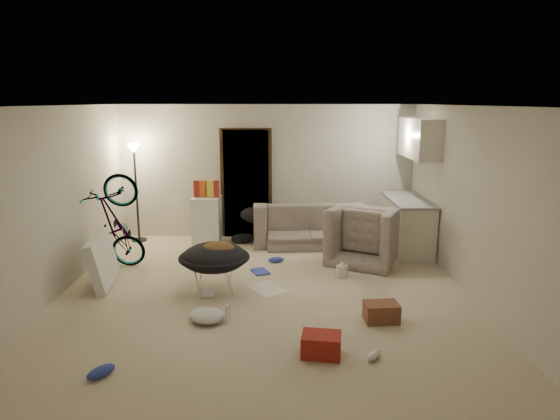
{
  "coord_description": "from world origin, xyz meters",
  "views": [
    {
      "loc": [
        0.17,
        -6.36,
        2.56
      ],
      "look_at": [
        0.22,
        0.6,
        1.03
      ],
      "focal_mm": 32.0,
      "sensor_mm": 36.0,
      "label": 1
    }
  ],
  "objects_px": {
    "floor_lamp": "(135,171)",
    "drink_case_a": "(381,312)",
    "bicycle": "(117,243)",
    "juicer": "(342,270)",
    "sofa": "(308,228)",
    "kitchen_counter": "(407,226)",
    "mini_fridge": "(207,220)",
    "armchair": "(369,240)",
    "tv_box": "(102,260)",
    "saucer_chair": "(214,264)",
    "drink_case_b": "(321,345)"
  },
  "relations": [
    {
      "from": "floor_lamp",
      "to": "drink_case_a",
      "type": "distance_m",
      "value": 5.32
    },
    {
      "from": "bicycle",
      "to": "juicer",
      "type": "xyz_separation_m",
      "value": [
        3.44,
        -0.43,
        -0.3
      ]
    },
    {
      "from": "floor_lamp",
      "to": "sofa",
      "type": "distance_m",
      "value": 3.31
    },
    {
      "from": "kitchen_counter",
      "to": "sofa",
      "type": "bearing_deg",
      "value": 165.05
    },
    {
      "from": "mini_fridge",
      "to": "juicer",
      "type": "relative_size",
      "value": 3.39
    },
    {
      "from": "sofa",
      "to": "armchair",
      "type": "relative_size",
      "value": 1.88
    },
    {
      "from": "juicer",
      "to": "mini_fridge",
      "type": "bearing_deg",
      "value": 139.94
    },
    {
      "from": "armchair",
      "to": "kitchen_counter",
      "type": "bearing_deg",
      "value": -116.32
    },
    {
      "from": "armchair",
      "to": "drink_case_a",
      "type": "relative_size",
      "value": 2.66
    },
    {
      "from": "kitchen_counter",
      "to": "tv_box",
      "type": "bearing_deg",
      "value": -161.23
    },
    {
      "from": "saucer_chair",
      "to": "sofa",
      "type": "bearing_deg",
      "value": 59.19
    },
    {
      "from": "mini_fridge",
      "to": "saucer_chair",
      "type": "distance_m",
      "value": 2.51
    },
    {
      "from": "armchair",
      "to": "drink_case_a",
      "type": "height_order",
      "value": "armchair"
    },
    {
      "from": "mini_fridge",
      "to": "drink_case_a",
      "type": "height_order",
      "value": "mini_fridge"
    },
    {
      "from": "juicer",
      "to": "kitchen_counter",
      "type": "bearing_deg",
      "value": 46.24
    },
    {
      "from": "bicycle",
      "to": "tv_box",
      "type": "distance_m",
      "value": 0.7
    },
    {
      "from": "sofa",
      "to": "bicycle",
      "type": "height_order",
      "value": "bicycle"
    },
    {
      "from": "kitchen_counter",
      "to": "juicer",
      "type": "bearing_deg",
      "value": -133.76
    },
    {
      "from": "bicycle",
      "to": "juicer",
      "type": "distance_m",
      "value": 3.48
    },
    {
      "from": "sofa",
      "to": "bicycle",
      "type": "bearing_deg",
      "value": 21.55
    },
    {
      "from": "tv_box",
      "to": "drink_case_a",
      "type": "distance_m",
      "value": 3.93
    },
    {
      "from": "kitchen_counter",
      "to": "drink_case_a",
      "type": "height_order",
      "value": "kitchen_counter"
    },
    {
      "from": "bicycle",
      "to": "saucer_chair",
      "type": "bearing_deg",
      "value": -120.96
    },
    {
      "from": "floor_lamp",
      "to": "drink_case_b",
      "type": "height_order",
      "value": "floor_lamp"
    },
    {
      "from": "floor_lamp",
      "to": "saucer_chair",
      "type": "relative_size",
      "value": 1.89
    },
    {
      "from": "bicycle",
      "to": "sofa",
      "type": "bearing_deg",
      "value": -65.0
    },
    {
      "from": "kitchen_counter",
      "to": "armchair",
      "type": "distance_m",
      "value": 0.93
    },
    {
      "from": "floor_lamp",
      "to": "saucer_chair",
      "type": "xyz_separation_m",
      "value": [
        1.73,
        -2.57,
        -0.9
      ]
    },
    {
      "from": "floor_lamp",
      "to": "drink_case_b",
      "type": "relative_size",
      "value": 4.54
    },
    {
      "from": "kitchen_counter",
      "to": "juicer",
      "type": "relative_size",
      "value": 6.01
    },
    {
      "from": "kitchen_counter",
      "to": "armchair",
      "type": "relative_size",
      "value": 1.43
    },
    {
      "from": "floor_lamp",
      "to": "sofa",
      "type": "relative_size",
      "value": 0.92
    },
    {
      "from": "saucer_chair",
      "to": "mini_fridge",
      "type": "bearing_deg",
      "value": 100.07
    },
    {
      "from": "juicer",
      "to": "floor_lamp",
      "type": "bearing_deg",
      "value": 150.63
    },
    {
      "from": "bicycle",
      "to": "drink_case_b",
      "type": "height_order",
      "value": "bicycle"
    },
    {
      "from": "drink_case_a",
      "to": "sofa",
      "type": "bearing_deg",
      "value": 97.53
    },
    {
      "from": "floor_lamp",
      "to": "armchair",
      "type": "relative_size",
      "value": 1.72
    },
    {
      "from": "bicycle",
      "to": "drink_case_a",
      "type": "relative_size",
      "value": 3.88
    },
    {
      "from": "kitchen_counter",
      "to": "mini_fridge",
      "type": "bearing_deg",
      "value": 171.17
    },
    {
      "from": "kitchen_counter",
      "to": "sofa",
      "type": "xyz_separation_m",
      "value": [
        -1.68,
        0.45,
        -0.15
      ]
    },
    {
      "from": "tv_box",
      "to": "drink_case_a",
      "type": "bearing_deg",
      "value": -26.06
    },
    {
      "from": "floor_lamp",
      "to": "drink_case_a",
      "type": "xyz_separation_m",
      "value": [
        3.81,
        -3.52,
        -1.19
      ]
    },
    {
      "from": "armchair",
      "to": "mini_fridge",
      "type": "relative_size",
      "value": 1.24
    },
    {
      "from": "mini_fridge",
      "to": "tv_box",
      "type": "relative_size",
      "value": 0.79
    },
    {
      "from": "kitchen_counter",
      "to": "armchair",
      "type": "height_order",
      "value": "kitchen_counter"
    },
    {
      "from": "kitchen_counter",
      "to": "drink_case_b",
      "type": "bearing_deg",
      "value": -116.13
    },
    {
      "from": "armchair",
      "to": "sofa",
      "type": "bearing_deg",
      "value": -18.61
    },
    {
      "from": "mini_fridge",
      "to": "saucer_chair",
      "type": "xyz_separation_m",
      "value": [
        0.44,
        -2.47,
        -0.02
      ]
    },
    {
      "from": "floor_lamp",
      "to": "juicer",
      "type": "distance_m",
      "value": 4.24
    },
    {
      "from": "mini_fridge",
      "to": "juicer",
      "type": "height_order",
      "value": "mini_fridge"
    }
  ]
}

